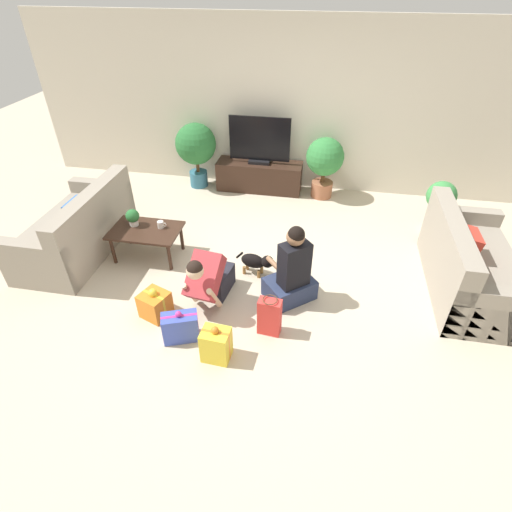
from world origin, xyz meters
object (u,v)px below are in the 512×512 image
at_px(person_sitting, 292,273).
at_px(gift_box_c, 216,344).
at_px(tabletop_plant, 133,217).
at_px(tv, 260,143).
at_px(tv_console, 259,176).
at_px(gift_box_b, 155,304).
at_px(coffee_table, 146,233).
at_px(mug, 161,225).
at_px(dog, 257,262).
at_px(sofa_right, 469,267).
at_px(potted_plant_corner_right, 439,203).
at_px(person_kneeling, 209,278).
at_px(gift_bag_a, 269,316).
at_px(potted_plant_back_left, 196,147).
at_px(potted_plant_back_right, 325,161).
at_px(sofa_left, 78,231).
at_px(gift_box_a, 180,327).

distance_m(person_sitting, gift_box_c, 1.17).
bearing_deg(tabletop_plant, person_sitting, -14.79).
bearing_deg(tv, tv_console, -97.13).
bearing_deg(gift_box_b, coffee_table, 116.26).
distance_m(tv, mug, 2.30).
xyz_separation_m(coffee_table, dog, (1.46, -0.13, -0.16)).
xyz_separation_m(sofa_right, potted_plant_corner_right, (-0.15, 1.22, 0.16)).
relative_size(tv_console, tv, 1.43).
distance_m(person_kneeling, gift_bag_a, 0.81).
bearing_deg(tv, potted_plant_back_left, -177.28).
relative_size(tv, mug, 8.16).
bearing_deg(potted_plant_back_right, tabletop_plant, -138.59).
bearing_deg(potted_plant_corner_right, sofa_left, -164.11).
height_order(potted_plant_back_left, person_sitting, potted_plant_back_left).
bearing_deg(coffee_table, potted_plant_corner_right, 18.97).
bearing_deg(tv_console, gift_box_a, -93.15).
bearing_deg(gift_bag_a, sofa_right, 27.54).
relative_size(potted_plant_back_right, tabletop_plant, 4.39).
bearing_deg(tabletop_plant, gift_bag_a, -30.01).
xyz_separation_m(person_sitting, dog, (-0.45, 0.35, -0.16)).
xyz_separation_m(person_kneeling, tabletop_plant, (-1.21, 0.77, 0.20)).
bearing_deg(gift_bag_a, potted_plant_back_right, 83.28).
distance_m(coffee_table, tv, 2.46).
bearing_deg(gift_box_b, potted_plant_corner_right, 35.49).
xyz_separation_m(potted_plant_back_left, gift_box_b, (0.48, -3.13, -0.55)).
bearing_deg(potted_plant_back_right, tv_console, 177.28).
bearing_deg(tv_console, tv, 82.87).
bearing_deg(coffee_table, person_kneeling, -34.24).
xyz_separation_m(gift_box_a, gift_bag_a, (0.87, 0.25, 0.06)).
height_order(sofa_right, coffee_table, sofa_right).
bearing_deg(tv, potted_plant_back_right, -2.72).
bearing_deg(tv_console, dog, -80.57).
height_order(sofa_right, gift_box_b, sofa_right).
distance_m(potted_plant_back_left, gift_box_b, 3.22).
height_order(coffee_table, person_sitting, person_sitting).
bearing_deg(dog, tv_console, 21.99).
distance_m(potted_plant_corner_right, tabletop_plant, 4.11).
bearing_deg(gift_box_c, dog, 83.53).
distance_m(gift_box_b, mug, 1.19).
bearing_deg(potted_plant_back_left, gift_box_b, -81.38).
bearing_deg(sofa_left, person_kneeling, 71.44).
bearing_deg(sofa_left, person_sitting, 81.26).
distance_m(sofa_right, coffee_table, 3.90).
relative_size(tv_console, person_kneeling, 1.73).
height_order(sofa_left, potted_plant_back_left, potted_plant_back_left).
relative_size(coffee_table, potted_plant_back_right, 0.89).
relative_size(person_sitting, gift_box_a, 2.46).
relative_size(gift_bag_a, mug, 3.79).
bearing_deg(person_kneeling, potted_plant_back_right, 76.41).
xyz_separation_m(tv, person_kneeling, (-0.05, -2.86, -0.49)).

